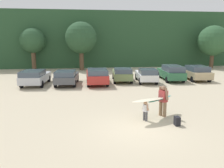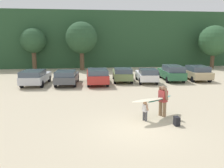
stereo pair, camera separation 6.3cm
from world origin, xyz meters
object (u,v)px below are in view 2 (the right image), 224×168
parked_car_dark_gray (67,77)px  parked_car_forest_green (172,72)px  parked_car_tan (196,72)px  person_child (145,110)px  parked_car_white (147,75)px  person_adult (163,99)px  surfboard_cream (148,100)px  parked_car_olive_green (122,74)px  surfboard_teal (160,99)px  parked_car_red (97,76)px  backpack_dropped (177,121)px  parked_car_silver (35,77)px

parked_car_dark_gray → parked_car_forest_green: (10.57, 0.97, 0.08)m
parked_car_tan → person_child: size_ratio=4.17×
parked_car_white → person_adult: bearing=175.1°
parked_car_dark_gray → surfboard_cream: (4.75, -10.47, 0.35)m
parked_car_olive_green → surfboard_teal: 10.85m
parked_car_olive_green → surfboard_teal: bearing=-173.5°
parked_car_olive_green → surfboard_teal: (0.20, -10.84, 0.20)m
parked_car_red → person_child: (1.77, -10.52, -0.23)m
parked_car_forest_green → surfboard_teal: (-4.94, -10.76, 0.12)m
parked_car_dark_gray → person_child: size_ratio=4.24×
parked_car_red → parked_car_forest_green: (7.73, 0.94, 0.03)m
person_child → backpack_dropped: (1.37, -0.88, -0.36)m
parked_car_dark_gray → backpack_dropped: bearing=-148.2°
parked_car_dark_gray → person_adult: bearing=-145.7°
parked_car_forest_green → person_child: parked_car_forest_green is taller
parked_car_silver → surfboard_cream: parked_car_silver is taller
parked_car_white → surfboard_cream: parked_car_white is taller
parked_car_white → person_child: bearing=169.8°
parked_car_forest_green → surfboard_cream: bearing=157.7°
person_child → parked_car_olive_green: bearing=-120.6°
parked_car_silver → parked_car_red: size_ratio=0.94×
person_child → person_adult: bearing=-178.7°
parked_car_olive_green → person_child: size_ratio=4.17×
parked_car_silver → parked_car_tan: 16.11m
parked_car_dark_gray → parked_car_white: 7.73m
parked_car_forest_green → person_child: 12.92m
surfboard_teal → parked_car_forest_green: bearing=-153.3°
surfboard_teal → surfboard_cream: 1.12m
parked_car_forest_green → parked_car_olive_green: bearing=93.7°
parked_car_red → parked_car_tan: (10.38, 0.91, -0.02)m
backpack_dropped → parked_car_tan: bearing=59.6°
parked_car_olive_green → person_adult: (0.33, -10.94, 0.21)m
parked_car_tan → surfboard_cream: (-8.47, -11.41, 0.32)m
parked_car_olive_green → parked_car_white: parked_car_olive_green is taller
surfboard_teal → parked_car_silver: bearing=-88.2°
parked_car_silver → person_child: 13.04m
person_child → parked_car_tan: bearing=-153.4°
parked_car_dark_gray → person_child: bearing=-152.2°
parked_car_red → surfboard_cream: bearing=-168.6°
surfboard_cream → parked_car_olive_green: bearing=-113.8°
parked_car_red → backpack_dropped: parked_car_red is taller
surfboard_cream → backpack_dropped: (1.23, -0.90, -0.88)m
parked_car_dark_gray → parked_car_olive_green: (5.44, 1.05, 0.00)m
parked_car_silver → parked_car_olive_green: parked_car_silver is taller
parked_car_olive_green → backpack_dropped: bearing=-172.0°
parked_car_red → parked_car_tan: 10.42m
parked_car_tan → backpack_dropped: bearing=152.1°
person_child → surfboard_teal: size_ratio=0.52×
surfboard_teal → backpack_dropped: 1.77m
person_adult → backpack_dropped: bearing=71.8°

